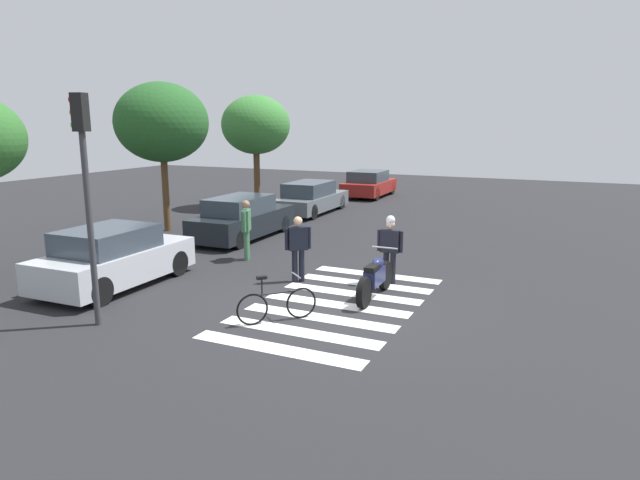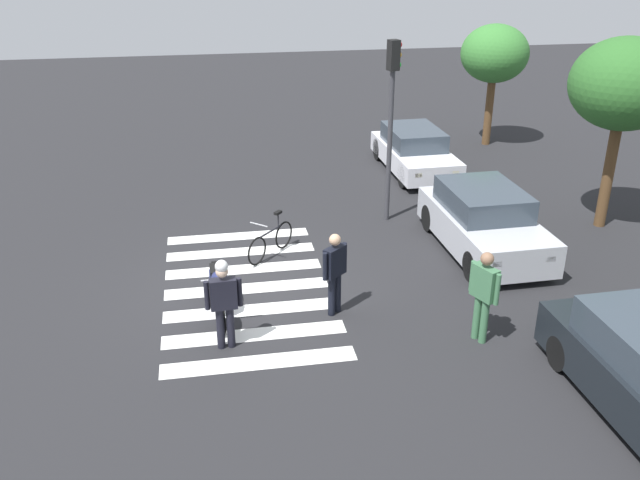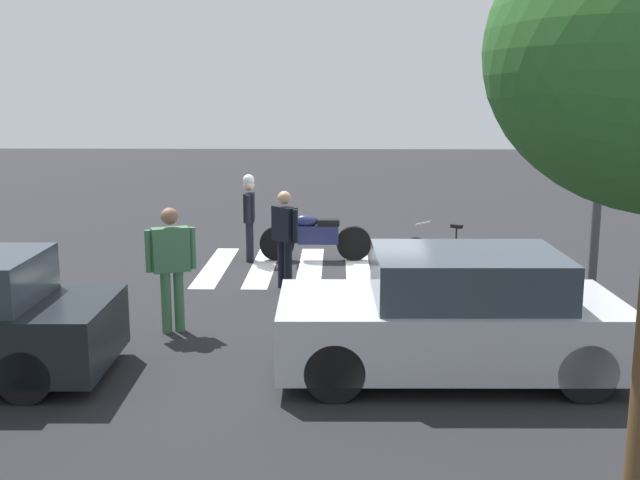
# 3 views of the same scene
# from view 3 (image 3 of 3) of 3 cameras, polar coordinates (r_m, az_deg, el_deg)

# --- Properties ---
(ground_plane) EXTENTS (60.00, 60.00, 0.00)m
(ground_plane) POSITION_cam_3_polar(r_m,az_deg,el_deg) (14.49, 2.84, -2.06)
(ground_plane) COLOR #232326
(police_motorcycle) EXTENTS (2.20, 0.62, 1.06)m
(police_motorcycle) POSITION_cam_3_polar(r_m,az_deg,el_deg) (14.99, -0.32, 0.23)
(police_motorcycle) COLOR black
(police_motorcycle) RESTS_ON ground_plane
(leaning_bicycle) EXTENTS (1.28, 1.16, 0.99)m
(leaning_bicycle) POSITION_cam_3_polar(r_m,az_deg,el_deg) (13.88, 9.05, -1.23)
(leaning_bicycle) COLOR black
(leaning_bicycle) RESTS_ON ground_plane
(officer_on_foot) EXTENTS (0.46, 0.53, 1.66)m
(officer_on_foot) POSITION_cam_3_polar(r_m,az_deg,el_deg) (12.76, -2.66, 0.48)
(officer_on_foot) COLOR black
(officer_on_foot) RESTS_ON ground_plane
(officer_by_motorcycle) EXTENTS (0.23, 0.65, 1.71)m
(officer_by_motorcycle) POSITION_cam_3_polar(r_m,az_deg,el_deg) (14.91, -5.32, 2.11)
(officer_by_motorcycle) COLOR black
(officer_by_motorcycle) RESTS_ON ground_plane
(pedestrian_bystander) EXTENTS (0.65, 0.38, 1.75)m
(pedestrian_bystander) POSITION_cam_3_polar(r_m,az_deg,el_deg) (10.62, -11.07, -1.56)
(pedestrian_bystander) COLOR #3F724C
(pedestrian_bystander) RESTS_ON ground_plane
(crosswalk_stripes) EXTENTS (5.85, 3.37, 0.01)m
(crosswalk_stripes) POSITION_cam_3_polar(r_m,az_deg,el_deg) (14.49, 2.84, -2.05)
(crosswalk_stripes) COLOR silver
(crosswalk_stripes) RESTS_ON ground_plane
(car_silver_sedan) EXTENTS (4.01, 1.91, 1.47)m
(car_silver_sedan) POSITION_cam_3_polar(r_m,az_deg,el_deg) (9.08, 9.91, -5.67)
(car_silver_sedan) COLOR black
(car_silver_sedan) RESTS_ON ground_plane
(traffic_light_pole) EXTENTS (0.29, 0.35, 4.48)m
(traffic_light_pole) POSITION_cam_3_polar(r_m,az_deg,el_deg) (10.86, 20.48, 8.80)
(traffic_light_pole) COLOR #38383D
(traffic_light_pole) RESTS_ON ground_plane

